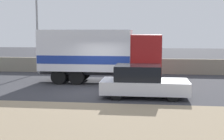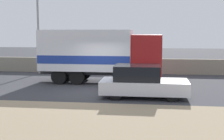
{
  "view_description": "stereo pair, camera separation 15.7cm",
  "coord_description": "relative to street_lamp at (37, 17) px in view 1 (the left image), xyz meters",
  "views": [
    {
      "loc": [
        2.63,
        -15.2,
        3.08
      ],
      "look_at": [
        0.71,
        1.01,
        1.0
      ],
      "focal_mm": 50.0,
      "sensor_mm": 36.0,
      "label": 1
    },
    {
      "loc": [
        2.79,
        -15.18,
        3.08
      ],
      "look_at": [
        0.71,
        1.01,
        1.0
      ],
      "focal_mm": 50.0,
      "sensor_mm": 36.0,
      "label": 2
    }
  ],
  "objects": [
    {
      "name": "ground_plane",
      "position": [
        5.25,
        -6.24,
        -4.01
      ],
      "size": [
        80.0,
        80.0,
        0.0
      ],
      "primitive_type": "plane",
      "color": "#38383D"
    },
    {
      "name": "dirt_shoulder_foreground",
      "position": [
        5.25,
        -11.67,
        -3.99
      ],
      "size": [
        60.0,
        5.84,
        0.04
      ],
      "color": "#9E896B",
      "rests_on": "ground_plane"
    },
    {
      "name": "stone_wall_backdrop",
      "position": [
        5.25,
        0.9,
        -3.47
      ],
      "size": [
        60.0,
        0.35,
        1.08
      ],
      "color": "gray",
      "rests_on": "ground_plane"
    },
    {
      "name": "street_lamp",
      "position": [
        0.0,
        0.0,
        0.0
      ],
      "size": [
        0.56,
        0.28,
        6.93
      ],
      "color": "gray",
      "rests_on": "ground_plane"
    },
    {
      "name": "box_truck",
      "position": [
        4.9,
        -3.3,
        -2.28
      ],
      "size": [
        7.05,
        2.36,
        3.12
      ],
      "color": "maroon",
      "rests_on": "ground_plane"
    },
    {
      "name": "car_hatchback",
      "position": [
        7.6,
        -7.17,
        -3.29
      ],
      "size": [
        4.0,
        1.8,
        1.5
      ],
      "color": "silver",
      "rests_on": "ground_plane"
    }
  ]
}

